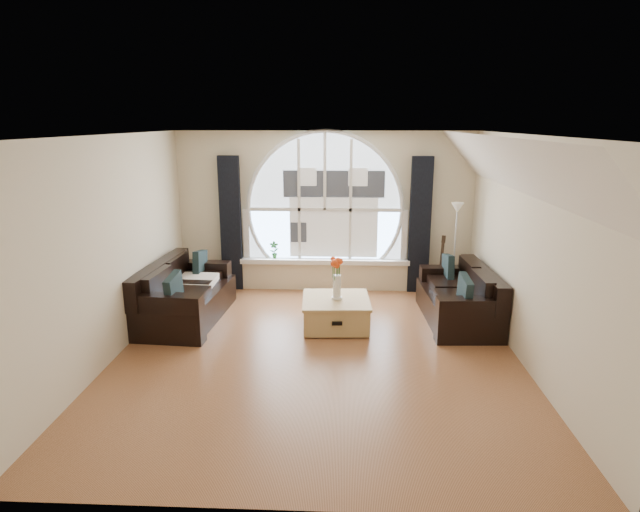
{
  "coord_description": "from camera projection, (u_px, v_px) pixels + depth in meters",
  "views": [
    {
      "loc": [
        0.32,
        -6.1,
        2.85
      ],
      "look_at": [
        0.0,
        0.9,
        1.05
      ],
      "focal_mm": 29.55,
      "sensor_mm": 36.0,
      "label": 1
    }
  ],
  "objects": [
    {
      "name": "wall_right",
      "position": [
        529.0,
        253.0,
        6.19
      ],
      "size": [
        0.01,
        5.5,
        2.7
      ],
      "primitive_type": "cube",
      "color": "beige",
      "rests_on": "ground"
    },
    {
      "name": "vase_flowers",
      "position": [
        337.0,
        272.0,
        7.33
      ],
      "size": [
        0.24,
        0.24,
        0.7
      ],
      "primitive_type": "cube",
      "color": "white",
      "rests_on": "coffee_chest"
    },
    {
      "name": "curtain_left",
      "position": [
        231.0,
        224.0,
        8.96
      ],
      "size": [
        0.35,
        0.12,
        2.3
      ],
      "primitive_type": "cube",
      "color": "black",
      "rests_on": "ground"
    },
    {
      "name": "arched_window",
      "position": [
        325.0,
        196.0,
        8.86
      ],
      "size": [
        2.6,
        0.06,
        2.15
      ],
      "primitive_type": "cube",
      "color": "silver",
      "rests_on": "wall_back"
    },
    {
      "name": "window_frame",
      "position": [
        325.0,
        196.0,
        8.83
      ],
      "size": [
        2.76,
        0.08,
        2.15
      ],
      "primitive_type": "cube",
      "color": "white",
      "rests_on": "wall_back"
    },
    {
      "name": "throw_blanket",
      "position": [
        196.0,
        282.0,
        7.94
      ],
      "size": [
        0.58,
        0.58,
        0.1
      ],
      "primitive_type": "cube",
      "rotation": [
        0.0,
        0.0,
        -0.06
      ],
      "color": "silver",
      "rests_on": "sofa_left"
    },
    {
      "name": "floor_lamp",
      "position": [
        455.0,
        252.0,
        8.5
      ],
      "size": [
        0.24,
        0.24,
        1.6
      ],
      "primitive_type": "cube",
      "color": "#B2B2B2",
      "rests_on": "ground"
    },
    {
      "name": "wall_back",
      "position": [
        325.0,
        212.0,
        8.95
      ],
      "size": [
        5.0,
        0.01,
        2.7
      ],
      "primitive_type": "cube",
      "color": "beige",
      "rests_on": "ground"
    },
    {
      "name": "sofa_right",
      "position": [
        458.0,
        295.0,
        7.65
      ],
      "size": [
        0.97,
        1.82,
        0.79
      ],
      "primitive_type": "cube",
      "rotation": [
        0.0,
        0.0,
        0.05
      ],
      "color": "black",
      "rests_on": "ground"
    },
    {
      "name": "neighbor_house",
      "position": [
        334.0,
        204.0,
        8.87
      ],
      "size": [
        1.7,
        0.02,
        1.5
      ],
      "primitive_type": "cube",
      "color": "silver",
      "rests_on": "wall_back"
    },
    {
      "name": "wall_left",
      "position": [
        112.0,
        248.0,
        6.4
      ],
      "size": [
        0.01,
        5.5,
        2.7
      ],
      "primitive_type": "cube",
      "color": "beige",
      "rests_on": "ground"
    },
    {
      "name": "curtain_right",
      "position": [
        420.0,
        226.0,
        8.82
      ],
      "size": [
        0.35,
        0.12,
        2.3
      ],
      "primitive_type": "cube",
      "color": "black",
      "rests_on": "ground"
    },
    {
      "name": "guitar",
      "position": [
        441.0,
        265.0,
        8.72
      ],
      "size": [
        0.42,
        0.35,
        1.06
      ],
      "primitive_type": "cube",
      "rotation": [
        0.0,
        0.0,
        -0.35
      ],
      "color": "brown",
      "rests_on": "ground"
    },
    {
      "name": "potted_plant",
      "position": [
        274.0,
        250.0,
        9.06
      ],
      "size": [
        0.18,
        0.14,
        0.3
      ],
      "primitive_type": "imported",
      "rotation": [
        0.0,
        0.0,
        0.25
      ],
      "color": "#1E6023",
      "rests_on": "window_sill"
    },
    {
      "name": "attic_slope",
      "position": [
        510.0,
        167.0,
        5.95
      ],
      "size": [
        0.92,
        5.5,
        0.72
      ],
      "primitive_type": "cube",
      "color": "silver",
      "rests_on": "ground"
    },
    {
      "name": "sofa_left",
      "position": [
        186.0,
        293.0,
        7.72
      ],
      "size": [
        1.1,
        1.98,
        0.85
      ],
      "primitive_type": "cube",
      "rotation": [
        0.0,
        0.0,
        -0.07
      ],
      "color": "black",
      "rests_on": "ground"
    },
    {
      "name": "coffee_chest",
      "position": [
        336.0,
        311.0,
        7.47
      ],
      "size": [
        0.98,
        0.98,
        0.46
      ],
      "primitive_type": "cube",
      "rotation": [
        0.0,
        0.0,
        0.05
      ],
      "color": "#A9874F",
      "rests_on": "ground"
    },
    {
      "name": "wall_front",
      "position": [
        296.0,
        345.0,
        3.63
      ],
      "size": [
        5.0,
        0.01,
        2.7
      ],
      "primitive_type": "cube",
      "color": "beige",
      "rests_on": "ground"
    },
    {
      "name": "ceiling",
      "position": [
        316.0,
        135.0,
        5.96
      ],
      "size": [
        5.0,
        5.5,
        0.01
      ],
      "primitive_type": "cube",
      "color": "silver",
      "rests_on": "ground"
    },
    {
      "name": "ground",
      "position": [
        317.0,
        354.0,
        6.63
      ],
      "size": [
        5.0,
        5.5,
        0.01
      ],
      "primitive_type": "cube",
      "color": "brown",
      "rests_on": "ground"
    },
    {
      "name": "window_sill",
      "position": [
        325.0,
        261.0,
        9.07
      ],
      "size": [
        2.9,
        0.22,
        0.08
      ],
      "primitive_type": "cube",
      "color": "white",
      "rests_on": "wall_back"
    }
  ]
}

